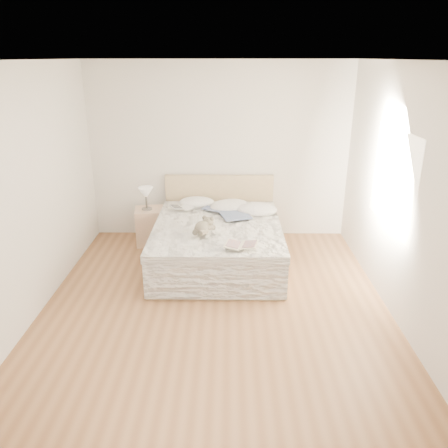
# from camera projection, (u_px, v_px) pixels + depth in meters

# --- Properties ---
(floor) EXTENTS (4.00, 4.50, 0.00)m
(floor) POSITION_uv_depth(u_px,v_px,m) (215.00, 305.00, 5.12)
(floor) COLOR brown
(floor) RESTS_ON ground
(ceiling) EXTENTS (4.00, 4.50, 0.00)m
(ceiling) POSITION_uv_depth(u_px,v_px,m) (213.00, 60.00, 4.15)
(ceiling) COLOR white
(ceiling) RESTS_ON ground
(wall_back) EXTENTS (4.00, 0.02, 2.70)m
(wall_back) POSITION_uv_depth(u_px,v_px,m) (219.00, 152.00, 6.74)
(wall_back) COLOR silver
(wall_back) RESTS_ON ground
(wall_front) EXTENTS (4.00, 0.02, 2.70)m
(wall_front) POSITION_uv_depth(u_px,v_px,m) (202.00, 310.00, 2.54)
(wall_front) COLOR silver
(wall_front) RESTS_ON ground
(wall_left) EXTENTS (0.02, 4.50, 2.70)m
(wall_left) POSITION_uv_depth(u_px,v_px,m) (28.00, 195.00, 4.66)
(wall_left) COLOR silver
(wall_left) RESTS_ON ground
(wall_right) EXTENTS (0.02, 4.50, 2.70)m
(wall_right) POSITION_uv_depth(u_px,v_px,m) (403.00, 196.00, 4.61)
(wall_right) COLOR silver
(wall_right) RESTS_ON ground
(window) EXTENTS (0.02, 1.30, 1.10)m
(window) POSITION_uv_depth(u_px,v_px,m) (393.00, 179.00, 4.86)
(window) COLOR white
(window) RESTS_ON wall_right
(bed) EXTENTS (1.72, 2.14, 1.00)m
(bed) POSITION_uv_depth(u_px,v_px,m) (218.00, 241.00, 6.12)
(bed) COLOR tan
(bed) RESTS_ON floor
(nightstand) EXTENTS (0.51, 0.47, 0.56)m
(nightstand) POSITION_uv_depth(u_px,v_px,m) (151.00, 226.00, 6.74)
(nightstand) COLOR tan
(nightstand) RESTS_ON floor
(table_lamp) EXTENTS (0.25, 0.25, 0.35)m
(table_lamp) POSITION_uv_depth(u_px,v_px,m) (146.00, 194.00, 6.53)
(table_lamp) COLOR #4A4440
(table_lamp) RESTS_ON nightstand
(pillow_left) EXTENTS (0.54, 0.38, 0.16)m
(pillow_left) POSITION_uv_depth(u_px,v_px,m) (197.00, 202.00, 6.69)
(pillow_left) COLOR white
(pillow_left) RESTS_ON bed
(pillow_middle) EXTENTS (0.70, 0.59, 0.18)m
(pillow_middle) POSITION_uv_depth(u_px,v_px,m) (230.00, 206.00, 6.53)
(pillow_middle) COLOR white
(pillow_middle) RESTS_ON bed
(pillow_right) EXTENTS (0.62, 0.45, 0.18)m
(pillow_right) POSITION_uv_depth(u_px,v_px,m) (257.00, 210.00, 6.38)
(pillow_right) COLOR white
(pillow_right) RESTS_ON bed
(blouse) EXTENTS (0.77, 0.79, 0.02)m
(blouse) POSITION_uv_depth(u_px,v_px,m) (233.00, 213.00, 6.26)
(blouse) COLOR #425075
(blouse) RESTS_ON bed
(photo_book) EXTENTS (0.41, 0.37, 0.03)m
(photo_book) POSITION_uv_depth(u_px,v_px,m) (182.00, 208.00, 6.49)
(photo_book) COLOR white
(photo_book) RESTS_ON bed
(childrens_book) EXTENTS (0.44, 0.35, 0.03)m
(childrens_book) POSITION_uv_depth(u_px,v_px,m) (241.00, 245.00, 5.20)
(childrens_book) COLOR beige
(childrens_book) RESTS_ON bed
(teddy_bear) EXTENTS (0.33, 0.39, 0.18)m
(teddy_bear) POSITION_uv_depth(u_px,v_px,m) (202.00, 232.00, 5.53)
(teddy_bear) COLOR #696150
(teddy_bear) RESTS_ON bed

